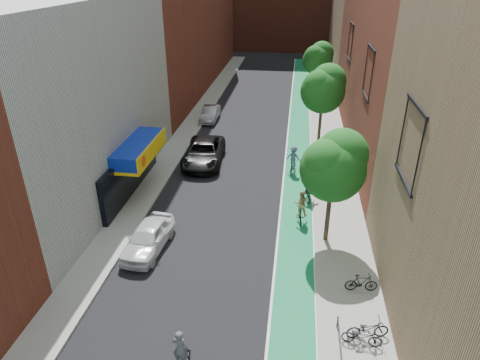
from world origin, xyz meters
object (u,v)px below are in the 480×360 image
at_px(parked_car_white, 148,238).
at_px(cyclist_lane_far, 293,161).
at_px(cyclist_lane_mid, 309,187).
at_px(cyclist_lead, 181,359).
at_px(parked_car_silver, 210,114).
at_px(parked_car_black, 204,152).
at_px(cyclist_lane_near, 301,208).

height_order(parked_car_white, cyclist_lane_far, cyclist_lane_far).
bearing_deg(cyclist_lane_mid, cyclist_lead, 65.81).
xyz_separation_m(parked_car_white, parked_car_silver, (-0.86, 21.02, -0.07)).
bearing_deg(parked_car_silver, parked_car_black, -82.09).
distance_m(parked_car_silver, cyclist_lead, 28.67).
distance_m(cyclist_lane_near, cyclist_lane_far, 6.60).
xyz_separation_m(cyclist_lead, cyclist_lane_mid, (4.77, 13.94, 0.18)).
height_order(parked_car_white, parked_car_silver, parked_car_white).
relative_size(cyclist_lead, cyclist_lane_mid, 0.90).
distance_m(parked_car_white, parked_car_silver, 21.04).
bearing_deg(parked_car_silver, cyclist_lane_far, -52.61).
xyz_separation_m(parked_car_silver, cyclist_lane_mid, (9.30, -14.36, 0.20)).
bearing_deg(parked_car_black, cyclist_lane_near, -48.19).
relative_size(parked_car_white, parked_car_black, 0.72).
relative_size(parked_car_black, cyclist_lane_mid, 2.70).
bearing_deg(cyclist_lane_mid, parked_car_white, 32.94).
height_order(parked_car_black, cyclist_lane_far, cyclist_lane_far).
height_order(cyclist_lane_near, cyclist_lane_far, cyclist_lane_far).
xyz_separation_m(parked_car_silver, cyclist_lane_far, (8.21, -10.53, 0.25)).
distance_m(parked_car_white, cyclist_lead, 8.16).
distance_m(parked_car_white, parked_car_black, 11.32).
height_order(parked_car_silver, cyclist_lane_near, cyclist_lane_near).
bearing_deg(cyclist_lane_mid, parked_car_silver, -62.38).
height_order(parked_car_white, parked_car_black, parked_car_black).
xyz_separation_m(cyclist_lane_mid, cyclist_lane_far, (-1.09, 3.84, 0.05)).
xyz_separation_m(parked_car_silver, cyclist_lead, (4.53, -28.31, 0.02)).
bearing_deg(parked_car_white, cyclist_lane_far, 59.85).
bearing_deg(parked_car_white, parked_car_black, 91.87).
bearing_deg(cyclist_lane_far, cyclist_lane_near, 108.82).
bearing_deg(cyclist_lane_far, parked_car_white, 68.66).
bearing_deg(parked_car_silver, cyclist_lead, -81.48).
relative_size(parked_car_white, cyclist_lane_far, 2.15).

